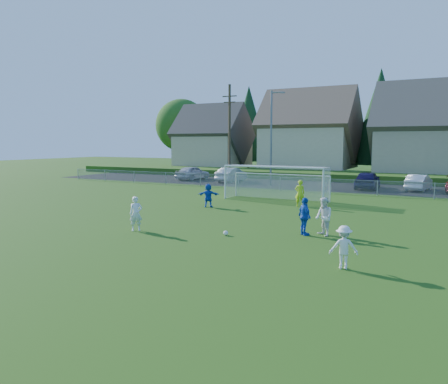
{
  "coord_description": "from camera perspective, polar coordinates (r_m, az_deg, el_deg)",
  "views": [
    {
      "loc": [
        11.32,
        -13.21,
        4.16
      ],
      "look_at": [
        0.0,
        8.0,
        1.4
      ],
      "focal_mm": 35.0,
      "sensor_mm": 36.0,
      "label": 1
    }
  ],
  "objects": [
    {
      "name": "grass_embankment",
      "position": [
        49.67,
        14.84,
        1.99
      ],
      "size": [
        70.0,
        6.0,
        0.8
      ],
      "primitive_type": "cube",
      "color": "#1E420F",
      "rests_on": "ground"
    },
    {
      "name": "goalkeeper",
      "position": [
        28.61,
        9.88,
        -0.17
      ],
      "size": [
        0.74,
        0.63,
        1.72
      ],
      "primitive_type": "imported",
      "rotation": [
        0.0,
        0.0,
        3.54
      ],
      "color": "#B7DF1A",
      "rests_on": "ground"
    },
    {
      "name": "utility_pole",
      "position": [
        45.29,
        0.72,
        7.8
      ],
      "size": [
        1.6,
        0.26,
        10.0
      ],
      "color": "#473321",
      "rests_on": "ground"
    },
    {
      "name": "player_white_a",
      "position": [
        20.91,
        -11.43,
        -2.8
      ],
      "size": [
        0.69,
        0.69,
        1.62
      ],
      "primitive_type": "imported",
      "rotation": [
        0.0,
        0.0,
        0.78
      ],
      "color": "white",
      "rests_on": "ground"
    },
    {
      "name": "houses_row",
      "position": [
        56.54,
        18.8,
        9.42
      ],
      "size": [
        53.9,
        11.45,
        13.27
      ],
      "color": "tan",
      "rests_on": "ground"
    },
    {
      "name": "tree_row",
      "position": [
        62.85,
        18.88,
        8.71
      ],
      "size": [
        65.98,
        12.36,
        13.8
      ],
      "color": "#382616",
      "rests_on": "ground"
    },
    {
      "name": "chainlink_fence",
      "position": [
        37.16,
        10.22,
        0.99
      ],
      "size": [
        52.06,
        0.06,
        1.2
      ],
      "color": "gray",
      "rests_on": "ground"
    },
    {
      "name": "car_a",
      "position": [
        48.43,
        -4.12,
        2.52
      ],
      "size": [
        2.29,
        4.68,
        1.54
      ],
      "primitive_type": "imported",
      "rotation": [
        0.0,
        0.0,
        3.03
      ],
      "color": "#B8B9C1",
      "rests_on": "ground"
    },
    {
      "name": "player_blue_a",
      "position": [
        19.85,
        10.48,
        -3.16
      ],
      "size": [
        1.0,
        1.0,
        1.7
      ],
      "primitive_type": "imported",
      "rotation": [
        0.0,
        0.0,
        2.36
      ],
      "color": "blue",
      "rests_on": "ground"
    },
    {
      "name": "car_f",
      "position": [
        41.02,
        24.09,
        1.14
      ],
      "size": [
        2.01,
        4.4,
        1.4
      ],
      "primitive_type": "imported",
      "rotation": [
        0.0,
        0.0,
        3.01
      ],
      "color": "silver",
      "rests_on": "ground"
    },
    {
      "name": "car_e",
      "position": [
        40.84,
        18.24,
        1.5
      ],
      "size": [
        2.08,
        4.76,
        1.6
      ],
      "primitive_type": "imported",
      "rotation": [
        0.0,
        0.0,
        3.18
      ],
      "color": "#16113D",
      "rests_on": "ground"
    },
    {
      "name": "asphalt_lot",
      "position": [
        42.46,
        12.49,
        0.78
      ],
      "size": [
        60.0,
        60.0,
        0.0
      ],
      "primitive_type": "plane",
      "color": "black",
      "rests_on": "ground"
    },
    {
      "name": "player_white_b",
      "position": [
        19.9,
        12.91,
        -3.17
      ],
      "size": [
        1.05,
        1.05,
        1.72
      ],
      "primitive_type": "imported",
      "rotation": [
        0.0,
        0.0,
        -0.79
      ],
      "color": "white",
      "rests_on": "ground"
    },
    {
      "name": "soccer_goal",
      "position": [
        31.48,
        6.92,
        1.89
      ],
      "size": [
        7.42,
        1.9,
        2.5
      ],
      "color": "white",
      "rests_on": "ground"
    },
    {
      "name": "soccer_ball",
      "position": [
        19.58,
        0.23,
        -5.39
      ],
      "size": [
        0.22,
        0.22,
        0.22
      ],
      "primitive_type": "sphere",
      "color": "white",
      "rests_on": "ground"
    },
    {
      "name": "ground",
      "position": [
        17.89,
        -12.25,
        -7.05
      ],
      "size": [
        160.0,
        160.0,
        0.0
      ],
      "primitive_type": "plane",
      "color": "#193D0C",
      "rests_on": "ground"
    },
    {
      "name": "player_blue_b",
      "position": [
        27.97,
        -2.06,
        -0.44
      ],
      "size": [
        1.46,
        0.97,
        1.51
      ],
      "primitive_type": "imported",
      "rotation": [
        0.0,
        0.0,
        3.55
      ],
      "color": "blue",
      "rests_on": "ground"
    },
    {
      "name": "car_b",
      "position": [
        45.72,
        0.99,
        2.27
      ],
      "size": [
        1.65,
        4.56,
        1.5
      ],
      "primitive_type": "imported",
      "rotation": [
        0.0,
        0.0,
        3.13
      ],
      "color": "#BBBBBB",
      "rests_on": "ground"
    },
    {
      "name": "streetlight",
      "position": [
        42.27,
        6.24,
        7.43
      ],
      "size": [
        1.38,
        0.18,
        9.0
      ],
      "color": "slate",
      "rests_on": "ground"
    },
    {
      "name": "player_white_c",
      "position": [
        14.98,
        15.37,
        -6.97
      ],
      "size": [
        1.05,
        0.8,
        1.44
      ],
      "primitive_type": "imported",
      "rotation": [
        0.0,
        0.0,
        3.46
      ],
      "color": "white",
      "rests_on": "ground"
    }
  ]
}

